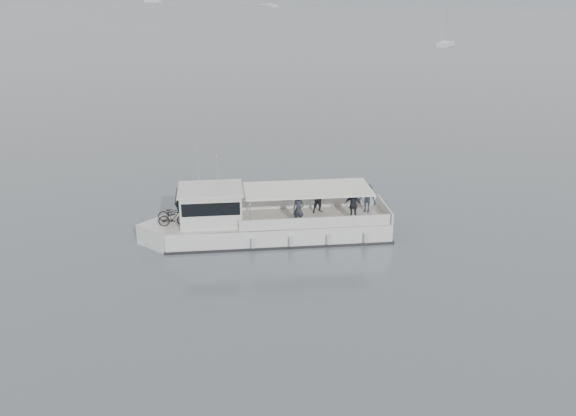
# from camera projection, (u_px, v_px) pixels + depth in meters

# --- Properties ---
(ground) EXTENTS (1400.00, 1400.00, 0.00)m
(ground) POSITION_uv_depth(u_px,v_px,m) (376.00, 240.00, 31.28)
(ground) COLOR #4F575D
(ground) RESTS_ON ground
(tour_boat) EXTENTS (11.95, 6.82, 5.15)m
(tour_boat) POSITION_uv_depth(u_px,v_px,m) (256.00, 222.00, 31.16)
(tour_boat) COLOR white
(tour_boat) RESTS_ON ground
(moored_fleet) EXTENTS (419.11, 336.17, 9.40)m
(moored_fleet) POSITION_uv_depth(u_px,v_px,m) (373.00, 8.00, 212.46)
(moored_fleet) COLOR white
(moored_fleet) RESTS_ON ground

